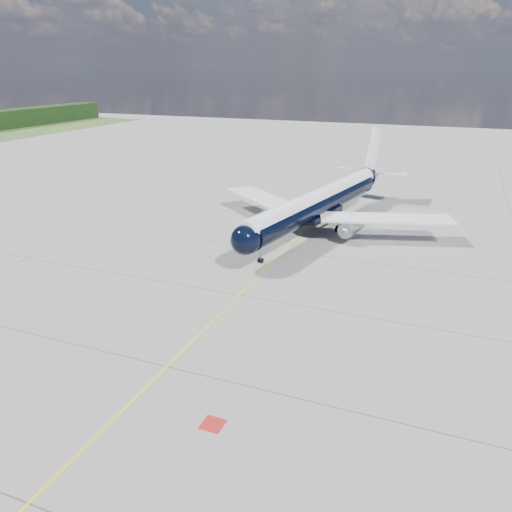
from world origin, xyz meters
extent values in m
plane|color=gray|center=(0.00, 30.00, 0.00)|extent=(320.00, 320.00, 0.00)
cube|color=yellow|center=(0.00, 25.00, 0.00)|extent=(0.16, 160.00, 0.01)
cube|color=maroon|center=(6.80, -10.00, 0.00)|extent=(1.60, 1.60, 0.01)
cylinder|color=black|center=(1.78, 35.41, 4.05)|extent=(10.59, 36.69, 3.67)
sphere|color=black|center=(-1.90, 16.46, 4.05)|extent=(4.30, 4.30, 3.67)
cone|color=black|center=(6.10, 57.67, 4.63)|extent=(4.89, 7.33, 3.67)
cylinder|color=white|center=(1.78, 35.41, 4.97)|extent=(10.17, 38.44, 2.86)
cube|color=black|center=(-1.94, 16.27, 4.58)|extent=(2.49, 1.58, 0.53)
cube|color=white|center=(-7.89, 38.76, 3.18)|extent=(17.44, 15.41, 0.31)
cube|color=white|center=(12.00, 34.90, 3.18)|extent=(19.13, 10.03, 0.31)
cube|color=black|center=(1.78, 35.41, 2.70)|extent=(5.82, 10.25, 0.96)
cylinder|color=#AEAEB5|center=(-4.75, 34.71, 2.07)|extent=(2.97, 4.77, 2.16)
cylinder|color=#AEAEB5|center=(7.57, 32.32, 2.07)|extent=(2.97, 4.77, 2.16)
sphere|color=gray|center=(-5.13, 32.72, 2.07)|extent=(1.24, 1.24, 1.06)
sphere|color=gray|center=(7.18, 30.33, 2.07)|extent=(1.24, 1.24, 1.06)
cube|color=white|center=(-4.71, 34.90, 2.80)|extent=(0.80, 3.07, 1.06)
cube|color=white|center=(7.60, 32.51, 2.80)|extent=(0.80, 3.07, 1.06)
cube|color=white|center=(6.01, 57.20, 9.55)|extent=(1.47, 6.07, 8.23)
cube|color=white|center=(6.10, 57.67, 5.40)|extent=(12.90, 5.42, 0.21)
cylinder|color=gray|center=(-1.26, 19.78, 1.21)|extent=(0.20, 0.20, 2.03)
cylinder|color=black|center=(-1.45, 19.82, 0.34)|extent=(0.30, 0.70, 0.68)
cylinder|color=black|center=(-1.07, 19.74, 0.34)|extent=(0.30, 0.70, 0.68)
cylinder|color=gray|center=(-0.98, 37.42, 1.30)|extent=(0.29, 0.29, 1.83)
cylinder|color=gray|center=(5.08, 36.24, 1.30)|extent=(0.29, 0.29, 1.83)
cylinder|color=black|center=(-1.08, 36.90, 0.53)|extent=(0.63, 1.12, 1.06)
cylinder|color=black|center=(-0.88, 37.94, 0.53)|extent=(0.63, 1.12, 1.06)
cylinder|color=black|center=(4.98, 35.72, 0.53)|extent=(0.63, 1.12, 1.06)
cylinder|color=black|center=(5.19, 36.76, 0.53)|extent=(0.63, 1.12, 1.06)
camera|label=1|loc=(20.16, -35.20, 23.41)|focal=35.00mm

